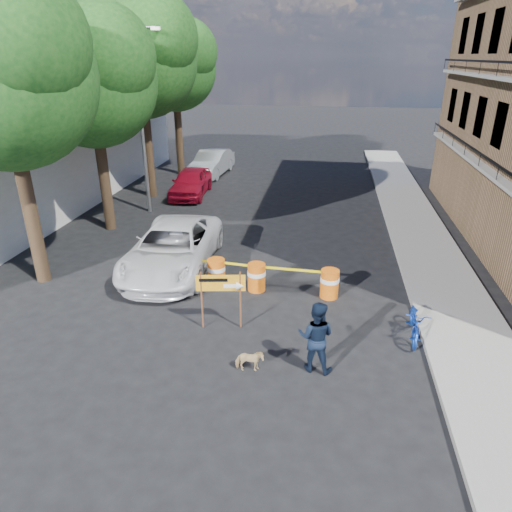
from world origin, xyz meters
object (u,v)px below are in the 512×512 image
(barrel_mid_right, at_px, (257,277))
(pedestrian, at_px, (316,337))
(barrel_far_left, at_px, (160,268))
(barrel_mid_left, at_px, (216,272))
(barrel_far_right, at_px, (330,283))
(suv_white, at_px, (173,248))
(detour_sign, at_px, (227,288))
(sedan_red, at_px, (191,182))
(dog, at_px, (249,361))
(bicycle, at_px, (417,308))
(sedan_silver, at_px, (212,163))

(barrel_mid_right, height_order, pedestrian, pedestrian)
(barrel_far_left, bearing_deg, barrel_mid_left, 0.31)
(barrel_far_right, bearing_deg, suv_white, 167.51)
(detour_sign, height_order, pedestrian, pedestrian)
(pedestrian, distance_m, sedan_red, 15.44)
(detour_sign, height_order, sedan_red, detour_sign)
(sedan_red, bearing_deg, barrel_mid_left, -72.46)
(detour_sign, distance_m, dog, 2.21)
(barrel_mid_left, distance_m, bicycle, 6.22)
(bicycle, bearing_deg, pedestrian, -140.06)
(barrel_mid_left, height_order, bicycle, bicycle)
(dog, bearing_deg, detour_sign, 18.57)
(barrel_far_left, relative_size, pedestrian, 0.50)
(barrel_mid_left, bearing_deg, barrel_far_left, -179.69)
(barrel_far_right, distance_m, suv_white, 5.51)
(detour_sign, xyz_separation_m, bicycle, (4.95, 0.32, -0.35))
(pedestrian, distance_m, dog, 1.66)
(detour_sign, height_order, suv_white, detour_sign)
(barrel_mid_left, distance_m, sedan_silver, 14.91)
(pedestrian, xyz_separation_m, suv_white, (-5.07, 4.81, -0.10))
(barrel_mid_left, xyz_separation_m, suv_white, (-1.76, 0.95, 0.32))
(barrel_far_right, bearing_deg, barrel_mid_left, 176.19)
(barrel_mid_left, bearing_deg, sedan_red, 110.84)
(pedestrian, relative_size, dog, 2.65)
(sedan_red, xyz_separation_m, sedan_silver, (0.00, 4.55, 0.04))
(sedan_silver, bearing_deg, barrel_mid_right, -65.69)
(barrel_mid_left, xyz_separation_m, detour_sign, (0.89, -2.42, 0.76))
(dog, bearing_deg, barrel_far_right, -33.19)
(sedan_red, bearing_deg, barrel_mid_right, -66.37)
(suv_white, bearing_deg, bicycle, -24.63)
(barrel_far_left, bearing_deg, sedan_red, 100.64)
(barrel_far_left, height_order, suv_white, suv_white)
(barrel_mid_right, distance_m, detour_sign, 2.44)
(barrel_far_left, bearing_deg, sedan_silver, 97.33)
(barrel_mid_right, bearing_deg, sedan_red, 116.93)
(detour_sign, bearing_deg, bicycle, -5.84)
(barrel_mid_left, bearing_deg, barrel_mid_right, -6.22)
(barrel_far_left, distance_m, dog, 5.59)
(bicycle, height_order, sedan_red, bicycle)
(barrel_mid_right, relative_size, barrel_far_right, 1.00)
(bicycle, bearing_deg, barrel_mid_right, 161.77)
(barrel_far_left, distance_m, pedestrian, 6.49)
(dog, bearing_deg, barrel_far_left, 32.84)
(barrel_far_left, xyz_separation_m, pedestrian, (5.21, -3.85, 0.42))
(barrel_mid_left, relative_size, pedestrian, 0.50)
(pedestrian, height_order, sedan_red, pedestrian)
(sedan_silver, bearing_deg, sedan_red, -84.94)
(dog, distance_m, suv_white, 6.28)
(barrel_far_right, bearing_deg, sedan_red, 126.06)
(detour_sign, relative_size, sedan_silver, 0.37)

